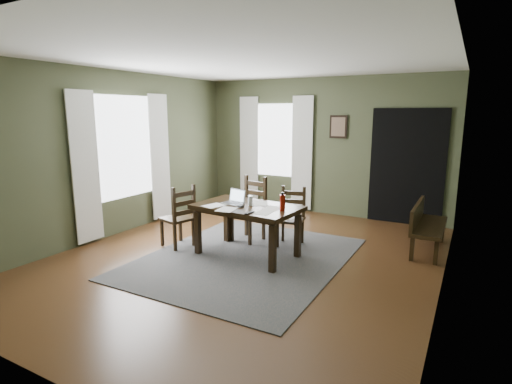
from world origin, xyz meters
The scene contains 26 objects.
ground centered at (0.00, 0.00, -0.01)m, with size 5.00×6.00×0.01m.
room_shell centered at (0.00, 0.00, 1.80)m, with size 5.02×6.02×2.71m.
rug centered at (0.00, 0.00, 0.01)m, with size 2.60×3.20×0.01m.
dining_table centered at (-0.03, 0.10, 0.65)m, with size 1.53×1.00×0.73m.
chair_end centered at (-1.12, -0.08, 0.47)m, with size 0.51×0.51×0.96m.
chair_back_left centered at (-0.36, 0.75, 0.50)m, with size 0.50×0.50×1.01m.
chair_back_right centered at (0.32, 0.85, 0.44)m, with size 0.45×0.45×0.89m.
bench centered at (2.16, 1.55, 0.42)m, with size 0.41×1.26×0.71m.
laptop centered at (-0.26, 0.13, 0.79)m, with size 0.33×0.28×0.20m.
computer_mouse centered at (-0.05, -0.04, 0.75)m, with size 0.05×0.08×0.03m, color #3F3F42.
tv_remote centered at (0.22, -0.28, 0.75)m, with size 0.05×0.17×0.02m, color black.
drinking_glass centered at (0.01, 0.11, 0.81)m, with size 0.06×0.06×0.14m, color silver.
water_bottle centered at (0.54, 0.05, 0.85)m, with size 0.09×0.09×0.25m.
paper_a centered at (-0.43, -0.14, 0.74)m, with size 0.22×0.29×0.00m, color white.
paper_b centered at (0.36, -0.14, 0.74)m, with size 0.21×0.27×0.00m, color white.
paper_c centered at (0.07, 0.28, 0.74)m, with size 0.23×0.30×0.00m, color white.
paper_d centered at (0.35, 0.11, 0.74)m, with size 0.21×0.27×0.00m, color white.
paper_e centered at (-0.15, -0.24, 0.74)m, with size 0.23×0.29×0.00m, color white.
window_left centered at (-2.47, 0.20, 1.45)m, with size 0.01×1.30×1.70m.
window_back centered at (-1.00, 2.97, 1.45)m, with size 1.00×0.01×1.50m.
curtain_left_near centered at (-2.44, -0.62, 1.20)m, with size 0.03×0.48×2.30m.
curtain_left_far centered at (-2.44, 1.02, 1.20)m, with size 0.03×0.48×2.30m.
curtain_back_left centered at (-1.62, 2.94, 1.20)m, with size 0.44×0.03×2.30m.
curtain_back_right centered at (-0.38, 2.94, 1.20)m, with size 0.44×0.03×2.30m.
framed_picture centered at (0.35, 2.97, 1.75)m, with size 0.34×0.03×0.44m.
doorway_back centered at (1.65, 2.97, 1.05)m, with size 1.30×0.03×2.10m.
Camera 1 is at (2.70, -4.62, 2.02)m, focal length 28.00 mm.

